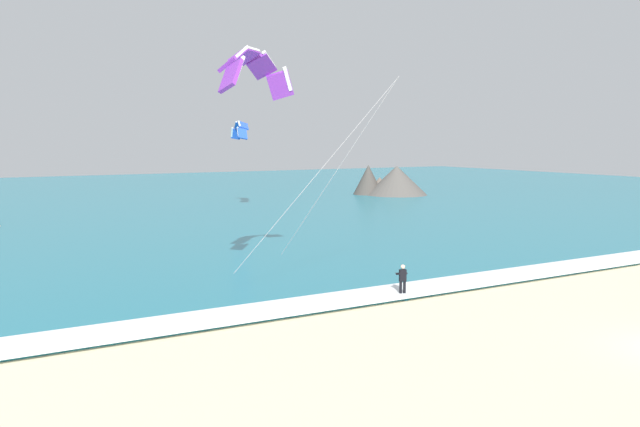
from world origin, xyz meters
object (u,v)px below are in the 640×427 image
object	(u,v)px
kitesurfer	(403,279)
surfboard	(402,297)
kite_distant	(240,128)
kite_primary	(252,69)

from	to	relation	value
kitesurfer	surfboard	bearing A→B (deg)	-108.14
kitesurfer	kite_distant	world-z (taller)	kite_distant
kite_distant	surfboard	bearing A→B (deg)	-101.89
kitesurfer	kite_distant	distance (m)	42.67
kite_primary	kite_distant	world-z (taller)	kite_primary
surfboard	kite_distant	size ratio (longest dim) A/B	0.26
surfboard	kitesurfer	bearing A→B (deg)	71.86
kitesurfer	kite_primary	world-z (taller)	kite_primary
kite_primary	kite_distant	bearing A→B (deg)	68.21
kitesurfer	kite_distant	xyz separation A→B (m)	(8.63, 40.99, 8.14)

